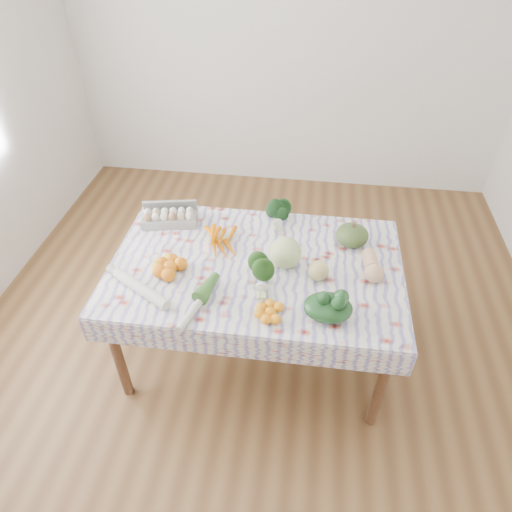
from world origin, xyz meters
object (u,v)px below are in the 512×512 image
egg_carton (169,219)px  grapefruit (318,271)px  dining_table (256,275)px  cabbage (285,253)px  butternut_squash (372,265)px  kabocha_squash (352,235)px

egg_carton → grapefruit: grapefruit is taller
dining_table → cabbage: 0.24m
butternut_squash → cabbage: bearing=174.0°
cabbage → butternut_squash: 0.48m
butternut_squash → grapefruit: bearing=-169.2°
cabbage → butternut_squash: size_ratio=0.79×
egg_carton → kabocha_squash: size_ratio=1.76×
cabbage → dining_table: bearing=-175.3°
egg_carton → kabocha_squash: (1.13, -0.04, 0.02)m
cabbage → butternut_squash: bearing=0.1°
egg_carton → butternut_squash: 1.27m
kabocha_squash → cabbage: size_ratio=1.08×
dining_table → grapefruit: size_ratio=14.04×
butternut_squash → grapefruit: (-0.29, -0.09, 0.00)m
kabocha_squash → cabbage: bearing=-146.8°
butternut_squash → grapefruit: grapefruit is taller
dining_table → kabocha_squash: bearing=25.8°
grapefruit → egg_carton: bearing=158.3°
kabocha_squash → grapefruit: bearing=-119.3°
dining_table → kabocha_squash: (0.54, 0.26, 0.15)m
dining_table → egg_carton: size_ratio=4.69×
dining_table → butternut_squash: butternut_squash is taller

